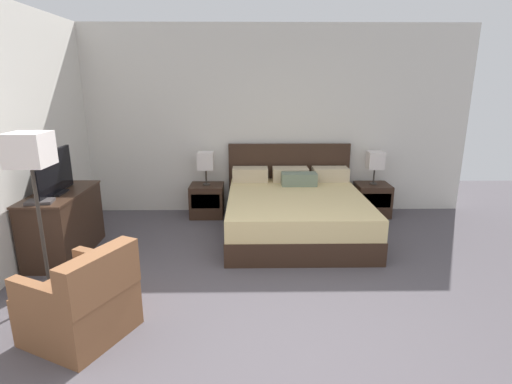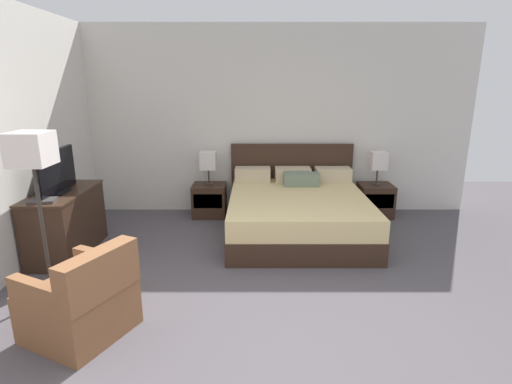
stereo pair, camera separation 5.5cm
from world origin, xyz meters
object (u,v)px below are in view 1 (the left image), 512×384
(nightstand_left, at_px, (207,200))
(floor_lamp, at_px, (31,162))
(dresser, at_px, (63,223))
(nightstand_right, at_px, (372,200))
(bed, at_px, (295,211))
(table_lamp_right, at_px, (375,161))
(tv, at_px, (54,173))
(armchair_by_window, at_px, (82,304))
(table_lamp_left, at_px, (206,161))
(book_red_cover, at_px, (40,202))

(nightstand_left, relative_size, floor_lamp, 0.32)
(dresser, bearing_deg, nightstand_left, 42.36)
(nightstand_right, distance_m, dresser, 4.24)
(bed, xyz_separation_m, nightstand_right, (1.25, 0.71, -0.06))
(table_lamp_right, height_order, tv, tv)
(armchair_by_window, bearing_deg, nightstand_right, 43.03)
(nightstand_right, distance_m, table_lamp_left, 2.57)
(nightstand_right, bearing_deg, table_lamp_left, 179.97)
(nightstand_right, bearing_deg, nightstand_left, 180.00)
(dresser, bearing_deg, floor_lamp, -74.23)
(bed, bearing_deg, book_red_cover, -158.67)
(book_red_cover, xyz_separation_m, armchair_by_window, (0.85, -1.17, -0.49))
(nightstand_left, bearing_deg, tv, -136.27)
(bed, relative_size, tv, 2.49)
(table_lamp_right, distance_m, floor_lamp, 4.44)
(bed, xyz_separation_m, armchair_by_window, (-1.92, -2.25, -0.01))
(nightstand_left, relative_size, book_red_cover, 1.92)
(book_red_cover, bearing_deg, bed, 21.33)
(bed, distance_m, dresser, 2.84)
(nightstand_left, xyz_separation_m, tv, (-1.51, -1.44, 0.75))
(tv, xyz_separation_m, armchair_by_window, (0.84, -1.51, -0.71))
(bed, distance_m, table_lamp_left, 1.54)
(nightstand_right, xyz_separation_m, table_lamp_left, (-2.50, 0.00, 0.60))
(dresser, relative_size, armchair_by_window, 1.24)
(table_lamp_left, height_order, table_lamp_right, same)
(bed, relative_size, nightstand_right, 4.15)
(table_lamp_right, relative_size, armchair_by_window, 0.54)
(table_lamp_right, bearing_deg, nightstand_right, -90.00)
(table_lamp_right, bearing_deg, nightstand_left, -179.97)
(bed, height_order, floor_lamp, floor_lamp)
(table_lamp_left, relative_size, tv, 0.60)
(tv, bearing_deg, armchair_by_window, -61.05)
(bed, height_order, armchair_by_window, bed)
(dresser, bearing_deg, table_lamp_right, 19.00)
(table_lamp_left, distance_m, floor_lamp, 2.70)
(table_lamp_right, height_order, book_red_cover, table_lamp_right)
(bed, bearing_deg, tv, -165.11)
(armchair_by_window, bearing_deg, nightstand_left, 77.19)
(tv, height_order, armchair_by_window, tv)
(nightstand_left, bearing_deg, floor_lamp, -117.66)
(armchair_by_window, bearing_deg, tv, 118.95)
(nightstand_right, bearing_deg, tv, -160.18)
(bed, distance_m, book_red_cover, 3.01)
(nightstand_right, xyz_separation_m, table_lamp_right, (0.00, 0.00, 0.60))
(dresser, xyz_separation_m, book_red_cover, (-0.01, -0.41, 0.38))
(bed, height_order, nightstand_right, bed)
(nightstand_right, xyz_separation_m, dresser, (-4.01, -1.38, 0.15))
(bed, bearing_deg, nightstand_right, 29.66)
(book_red_cover, bearing_deg, nightstand_left, 49.70)
(nightstand_right, bearing_deg, armchair_by_window, -136.97)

